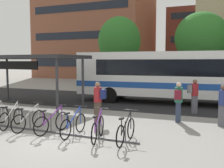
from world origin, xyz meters
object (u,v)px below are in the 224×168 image
object	(u,v)px
parked_bicycle_purple_5	(98,129)
commuter_grey_pack_0	(194,94)
street_tree_1	(201,38)
commuter_maroon_pack_4	(178,99)
transit_shelter	(27,59)
parked_bicycle_white_1	(11,118)
parked_bicycle_purple_3	(52,123)
parked_bicycle_blue_4	(73,125)
commuter_olive_pack_3	(224,103)
parked_bicycle_black_6	(126,131)
street_tree_2	(119,41)
city_bus	(172,75)
parked_bicycle_silver_2	(29,120)
commuter_navy_pack_1	(98,99)

from	to	relation	value
parked_bicycle_purple_5	commuter_grey_pack_0	distance (m)	6.40
street_tree_1	commuter_maroon_pack_4	bearing A→B (deg)	-90.74
parked_bicycle_purple_5	commuter_maroon_pack_4	size ratio (longest dim) A/B	0.98
transit_shelter	parked_bicycle_white_1	bearing A→B (deg)	-53.15
parked_bicycle_purple_3	transit_shelter	distance (m)	7.00
parked_bicycle_purple_5	commuter_maroon_pack_4	xyz separation A→B (m)	(2.16, 3.56, 0.61)
parked_bicycle_purple_5	commuter_grey_pack_0	bearing A→B (deg)	-35.90
parked_bicycle_purple_3	parked_bicycle_blue_4	bearing A→B (deg)	-79.72
parked_bicycle_purple_3	commuter_olive_pack_3	xyz separation A→B (m)	(5.85, 3.29, 0.60)
parked_bicycle_black_6	street_tree_2	world-z (taller)	street_tree_2
parked_bicycle_purple_5	street_tree_1	size ratio (longest dim) A/B	0.24
commuter_grey_pack_0	street_tree_2	size ratio (longest dim) A/B	0.24
city_bus	street_tree_2	bearing A→B (deg)	-53.85
commuter_grey_pack_0	city_bus	bearing A→B (deg)	99.61
parked_bicycle_purple_5	parked_bicycle_silver_2	bearing A→B (deg)	75.74
commuter_navy_pack_1	street_tree_2	size ratio (longest dim) A/B	0.25
commuter_navy_pack_1	street_tree_1	size ratio (longest dim) A/B	0.24
parked_bicycle_purple_5	transit_shelter	distance (m)	8.51
parked_bicycle_silver_2	transit_shelter	xyz separation A→B (m)	(-3.75, 4.52, 2.40)
commuter_olive_pack_3	commuter_maroon_pack_4	size ratio (longest dim) A/B	0.98
parked_bicycle_blue_4	transit_shelter	distance (m)	7.67
parked_bicycle_purple_5	transit_shelter	xyz separation A→B (m)	(-6.70, 4.67, 2.40)
parked_bicycle_purple_5	parked_bicycle_black_6	distance (m)	0.97
parked_bicycle_purple_3	transit_shelter	size ratio (longest dim) A/B	0.24
city_bus	commuter_olive_pack_3	size ratio (longest dim) A/B	7.13
commuter_navy_pack_1	commuter_maroon_pack_4	distance (m)	3.43
parked_bicycle_white_1	parked_bicycle_blue_4	xyz separation A→B (m)	(2.88, -0.11, 0.00)
commuter_grey_pack_0	street_tree_2	world-z (taller)	street_tree_2
parked_bicycle_white_1	commuter_maroon_pack_4	distance (m)	6.93
commuter_navy_pack_1	commuter_maroon_pack_4	xyz separation A→B (m)	(3.19, 1.27, -0.01)
city_bus	commuter_olive_pack_3	bearing A→B (deg)	117.11
parked_bicycle_purple_5	commuter_maroon_pack_4	bearing A→B (deg)	-42.61
parked_bicycle_blue_4	commuter_grey_pack_0	size ratio (longest dim) A/B	1.00
parked_bicycle_white_1	parked_bicycle_blue_4	distance (m)	2.88
parked_bicycle_purple_5	parked_bicycle_black_6	size ratio (longest dim) A/B	0.99
parked_bicycle_blue_4	transit_shelter	world-z (taller)	transit_shelter
parked_bicycle_purple_3	city_bus	bearing A→B (deg)	-7.25
commuter_maroon_pack_4	street_tree_1	world-z (taller)	street_tree_1
street_tree_2	street_tree_1	bearing A→B (deg)	8.67
parked_bicycle_silver_2	commuter_navy_pack_1	xyz separation A→B (m)	(1.92, 2.14, 0.62)
transit_shelter	street_tree_2	world-z (taller)	street_tree_2
parked_bicycle_purple_3	street_tree_2	xyz separation A→B (m)	(-3.45, 16.72, 4.25)
parked_bicycle_blue_4	street_tree_1	distance (m)	18.77
commuter_navy_pack_1	parked_bicycle_white_1	bearing A→B (deg)	34.27
parked_bicycle_purple_5	commuter_navy_pack_1	world-z (taller)	commuter_navy_pack_1
parked_bicycle_white_1	street_tree_1	distance (m)	19.39
commuter_grey_pack_0	street_tree_1	xyz separation A→B (m)	(-0.30, 12.25, 3.81)
city_bus	commuter_olive_pack_3	distance (m)	5.94
parked_bicycle_blue_4	commuter_olive_pack_3	distance (m)	5.98
parked_bicycle_white_1	street_tree_2	bearing A→B (deg)	-7.13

